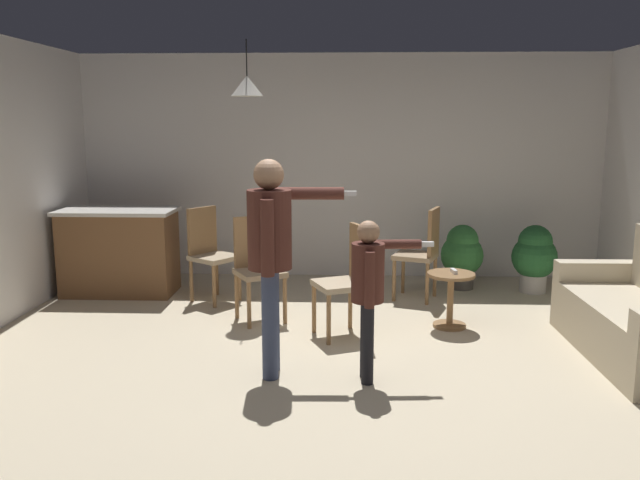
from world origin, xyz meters
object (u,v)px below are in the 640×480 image
kitchen_counter (119,251)px  potted_plant_by_wall (462,254)px  side_table_by_couch (450,293)px  spare_remote_on_table (454,271)px  potted_plant_corner (534,255)px  person_adult (272,243)px  dining_chair_near_wall (210,250)px  dining_chair_spare (422,250)px  person_child (369,283)px  dining_chair_centre_back (348,276)px  dining_chair_by_counter (257,264)px

kitchen_counter → potted_plant_by_wall: (3.85, 0.37, -0.07)m
side_table_by_couch → spare_remote_on_table: 0.21m
potted_plant_corner → potted_plant_by_wall: bearing=170.2°
person_adult → potted_plant_by_wall: (1.88, 2.67, -0.61)m
dining_chair_near_wall → dining_chair_spare: same height
potted_plant_corner → potted_plant_by_wall: (-0.78, 0.14, -0.01)m
side_table_by_couch → person_child: 1.59m
dining_chair_near_wall → spare_remote_on_table: size_ratio=7.69×
dining_chair_centre_back → person_child: bearing=165.1°
dining_chair_near_wall → person_child: bearing=73.8°
kitchen_counter → person_adult: 3.07m
person_child → dining_chair_centre_back: size_ratio=1.21×
dining_chair_centre_back → potted_plant_by_wall: dining_chair_centre_back is taller
person_adult → dining_chair_near_wall: bearing=-158.4°
person_adult → dining_chair_near_wall: 2.30m
side_table_by_couch → potted_plant_by_wall: size_ratio=0.70×
spare_remote_on_table → person_adult: bearing=-141.8°
kitchen_counter → dining_chair_spare: dining_chair_spare is taller
dining_chair_near_wall → potted_plant_corner: (3.57, 0.47, -0.12)m
dining_chair_near_wall → potted_plant_corner: bearing=134.3°
dining_chair_spare → potted_plant_by_wall: dining_chair_spare is taller
kitchen_counter → side_table_by_couch: (3.50, -1.08, -0.15)m
dining_chair_centre_back → potted_plant_by_wall: size_ratio=1.35×
person_adult → spare_remote_on_table: person_adult is taller
side_table_by_couch → spare_remote_on_table: bearing=1.1°
kitchen_counter → dining_chair_centre_back: (2.54, -1.35, 0.07)m
dining_chair_by_counter → dining_chair_spare: size_ratio=1.00×
dining_chair_by_counter → kitchen_counter: bearing=-56.1°
person_child → dining_chair_by_counter: 1.82m
dining_chair_centre_back → dining_chair_spare: bearing=-56.4°
side_table_by_couch → potted_plant_corner: 1.74m
potted_plant_corner → potted_plant_by_wall: potted_plant_corner is taller
person_child → potted_plant_corner: person_child is taller
kitchen_counter → dining_chair_centre_back: dining_chair_centre_back is taller
dining_chair_by_counter → spare_remote_on_table: (1.86, -0.18, -0.01)m
dining_chair_spare → dining_chair_near_wall: bearing=113.0°
dining_chair_by_counter → dining_chair_centre_back: same height
person_child → potted_plant_corner: bearing=139.9°
dining_chair_spare → side_table_by_couch: bearing=-150.2°
side_table_by_couch → dining_chair_spare: (-0.16, 0.95, 0.22)m
dining_chair_by_counter → dining_chair_near_wall: 0.89m
person_child → dining_chair_spare: 2.36m
side_table_by_couch → potted_plant_corner: bearing=49.3°
dining_chair_spare → spare_remote_on_table: 0.97m
dining_chair_near_wall → dining_chair_by_counter: bearing=78.9°
dining_chair_by_counter → spare_remote_on_table: dining_chair_by_counter is taller
dining_chair_spare → dining_chair_by_counter: bearing=135.0°
kitchen_counter → person_child: size_ratio=1.04×
spare_remote_on_table → dining_chair_spare: bearing=100.9°
kitchen_counter → person_child: 3.61m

